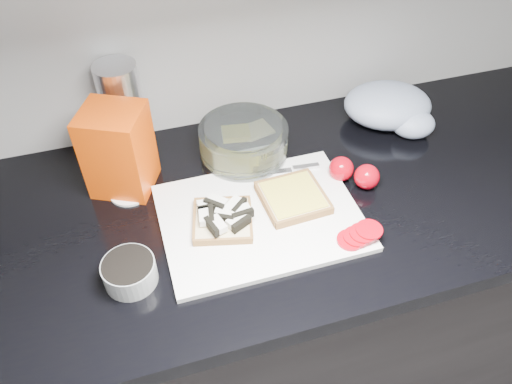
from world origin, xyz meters
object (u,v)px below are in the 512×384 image
(glass_bowl, at_px, (244,143))
(steel_canister, at_px, (123,110))
(cutting_board, at_px, (260,217))
(bread_bag, at_px, (119,150))

(glass_bowl, bearing_deg, steel_canister, 156.06)
(cutting_board, distance_m, glass_bowl, 0.20)
(cutting_board, height_order, bread_bag, bread_bag)
(cutting_board, distance_m, steel_canister, 0.39)
(glass_bowl, height_order, bread_bag, bread_bag)
(cutting_board, xyz_separation_m, bread_bag, (-0.25, 0.19, 0.09))
(cutting_board, bearing_deg, bread_bag, 143.28)
(glass_bowl, relative_size, bread_bag, 1.05)
(cutting_board, distance_m, bread_bag, 0.32)
(glass_bowl, bearing_deg, bread_bag, -177.44)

